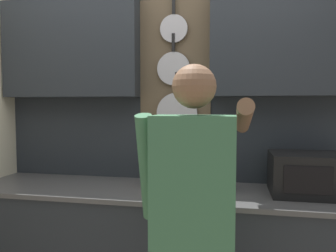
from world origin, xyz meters
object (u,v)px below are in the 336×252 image
at_px(person, 194,208).
at_px(knife_block, 156,174).
at_px(microwave, 311,174).
at_px(utensil_crock, 225,177).

bearing_deg(person, knife_block, 117.02).
bearing_deg(microwave, utensil_crock, -179.98).
bearing_deg(utensil_crock, microwave, 0.02).
relative_size(microwave, knife_block, 1.89).
bearing_deg(utensil_crock, person, -101.15).
distance_m(microwave, person, 0.93).
distance_m(knife_block, person, 0.74).
bearing_deg(knife_block, microwave, -0.03).
bearing_deg(knife_block, utensil_crock, -0.07).
bearing_deg(person, utensil_crock, 78.85).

